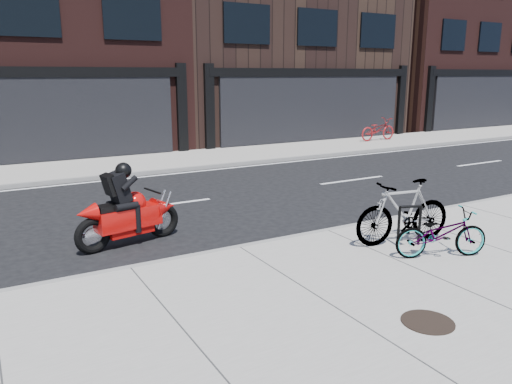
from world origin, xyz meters
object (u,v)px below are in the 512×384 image
bicycle_front (441,233)px  motorcycle (133,211)px  bike_rack (409,222)px  manhole_cover (428,322)px  bicycle_far (378,129)px  bicycle_rear (403,212)px

bicycle_front → motorcycle: bearing=71.9°
bicycle_front → motorcycle: size_ratio=0.75×
bike_rack → motorcycle: (-4.22, 2.94, 0.08)m
bike_rack → manhole_cover: bearing=-131.5°
motorcycle → bicycle_far: (14.06, 8.44, -0.00)m
bike_rack → manhole_cover: (-1.98, -2.23, -0.44)m
bicycle_rear → bicycle_far: size_ratio=1.00×
bicycle_far → manhole_cover: (-11.82, -13.62, -0.51)m
bicycle_front → bicycle_far: bearing=-16.6°
bicycle_front → bicycle_rear: (-0.01, 0.86, 0.17)m
bike_rack → motorcycle: 5.14m
bicycle_far → bicycle_rear: bearing=137.9°
motorcycle → manhole_cover: 5.67m
motorcycle → manhole_cover: (2.24, -5.18, -0.51)m
bicycle_front → motorcycle: (-4.24, 3.64, 0.10)m
bicycle_rear → manhole_cover: 3.17m
motorcycle → bicycle_far: 16.40m
bike_rack → bicycle_far: bicycle_far is taller
motorcycle → bicycle_far: motorcycle is taller
bicycle_front → manhole_cover: bearing=150.2°
bicycle_front → bicycle_rear: size_ratio=0.81×
manhole_cover → bicycle_rear: bearing=50.5°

